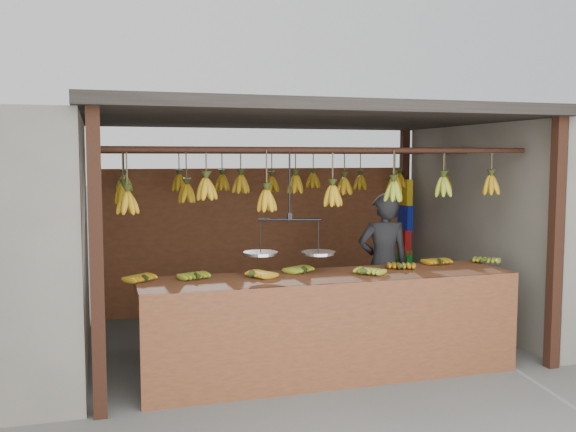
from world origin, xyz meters
name	(u,v)px	position (x,y,z in m)	size (l,w,h in m)	color
ground	(296,341)	(0.00, 0.00, 0.00)	(80.00, 80.00, 0.00)	#5B5B57
stall	(287,154)	(0.00, 0.33, 1.97)	(4.30, 3.30, 2.40)	black
counter	(334,300)	(-0.04, -1.22, 0.70)	(3.51, 0.76, 0.96)	brown
hanging_bananas	(296,187)	(0.00, 0.00, 1.63)	(3.62, 2.24, 0.38)	#BA8513
balance_scale	(290,248)	(-0.38, -1.00, 1.14)	(0.79, 0.42, 0.92)	black
vendor	(384,264)	(0.98, -0.04, 0.78)	(0.57, 0.37, 1.55)	#262628
bag_bundles	(405,229)	(1.94, 1.35, 0.99)	(0.08, 0.26, 1.28)	yellow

